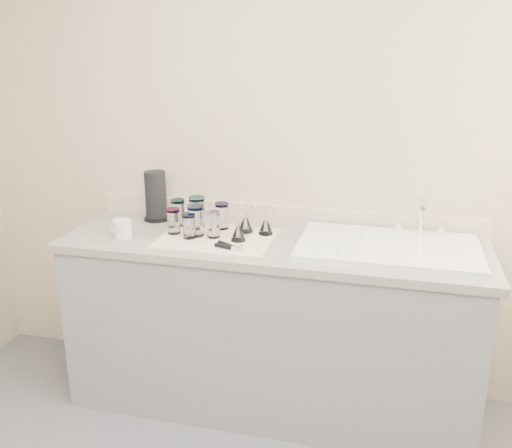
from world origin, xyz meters
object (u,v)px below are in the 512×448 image
(tumbler_teal, at_px, (178,212))
(goblet_front_left, at_px, (238,232))
(tumbler_blue, at_px, (196,220))
(goblet_back_right, at_px, (266,225))
(tumbler_purple, at_px, (222,216))
(tumbler_cyan, at_px, (197,212))
(white_mug, at_px, (122,229))
(paper_towel_roll, at_px, (156,196))
(goblet_back_left, at_px, (246,223))
(tumbler_extra, at_px, (189,226))
(can_opener, at_px, (230,247))
(tumbler_lavender, at_px, (213,224))
(sink_unit, at_px, (389,247))
(tumbler_magenta, at_px, (174,221))

(tumbler_teal, xyz_separation_m, goblet_front_left, (0.37, -0.15, -0.03))
(tumbler_blue, bearing_deg, goblet_back_right, 18.59)
(tumbler_purple, bearing_deg, tumbler_blue, -123.48)
(tumbler_cyan, relative_size, white_mug, 1.22)
(goblet_front_left, distance_m, paper_towel_roll, 0.58)
(goblet_back_right, bearing_deg, tumbler_blue, -161.41)
(tumbler_purple, height_order, paper_towel_roll, paper_towel_roll)
(tumbler_purple, relative_size, goblet_back_left, 0.97)
(tumbler_blue, bearing_deg, tumbler_extra, -117.81)
(tumbler_extra, bearing_deg, can_opener, -22.03)
(white_mug, bearing_deg, paper_towel_roll, 82.62)
(tumbler_teal, xyz_separation_m, tumbler_blue, (0.15, -0.13, 0.01))
(tumbler_teal, relative_size, goblet_front_left, 1.06)
(tumbler_purple, xyz_separation_m, tumbler_lavender, (-0.00, -0.14, -0.00))
(tumbler_teal, distance_m, paper_towel_roll, 0.19)
(sink_unit, relative_size, tumbler_extra, 6.62)
(paper_towel_roll, bearing_deg, goblet_front_left, -24.32)
(tumbler_magenta, bearing_deg, tumbler_blue, -3.00)
(tumbler_cyan, xyz_separation_m, tumbler_extra, (0.02, -0.17, -0.02))
(can_opener, distance_m, white_mug, 0.57)
(tumbler_magenta, height_order, goblet_front_left, goblet_front_left)
(tumbler_cyan, distance_m, white_mug, 0.39)
(tumbler_purple, bearing_deg, goblet_back_right, -6.53)
(goblet_back_right, bearing_deg, white_mug, -162.94)
(white_mug, bearing_deg, tumbler_teal, 48.82)
(tumbler_teal, xyz_separation_m, goblet_back_right, (0.47, -0.02, -0.03))
(tumbler_lavender, bearing_deg, tumbler_extra, -159.91)
(tumbler_cyan, height_order, tumbler_blue, tumbler_cyan)
(tumbler_extra, height_order, can_opener, tumbler_extra)
(tumbler_teal, height_order, tumbler_magenta, tumbler_teal)
(tumbler_magenta, height_order, tumbler_extra, tumbler_magenta)
(sink_unit, bearing_deg, goblet_front_left, -176.03)
(tumbler_purple, bearing_deg, paper_towel_roll, 167.92)
(tumbler_cyan, distance_m, goblet_front_left, 0.30)
(tumbler_extra, bearing_deg, goblet_front_left, 5.58)
(sink_unit, relative_size, goblet_back_right, 6.05)
(sink_unit, relative_size, goblet_back_left, 5.82)
(sink_unit, bearing_deg, tumbler_magenta, -178.58)
(sink_unit, relative_size, tumbler_teal, 5.84)
(can_opener, bearing_deg, goblet_back_left, 88.96)
(sink_unit, height_order, white_mug, sink_unit)
(goblet_back_left, bearing_deg, goblet_front_left, -89.84)
(goblet_back_left, relative_size, goblet_front_left, 1.06)
(can_opener, bearing_deg, tumbler_lavender, 132.64)
(sink_unit, distance_m, white_mug, 1.28)
(tumbler_cyan, bearing_deg, tumbler_extra, -83.19)
(tumbler_cyan, xyz_separation_m, goblet_front_left, (0.26, -0.15, -0.04))
(tumbler_magenta, relative_size, goblet_back_right, 0.96)
(can_opener, bearing_deg, paper_towel_roll, 145.61)
(tumbler_teal, height_order, tumbler_extra, tumbler_teal)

